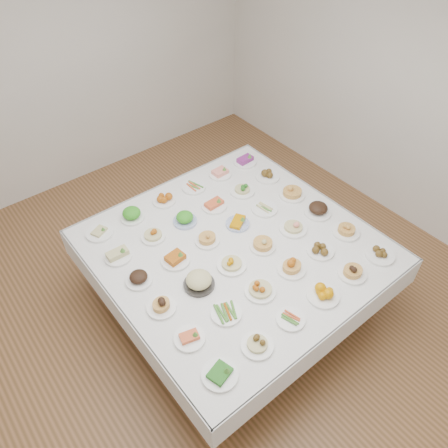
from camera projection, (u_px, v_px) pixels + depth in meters
room_envelope at (189, 132)px, 2.91m from camera, size 5.02×5.02×2.81m
display_table at (235, 250)px, 3.70m from camera, size 2.17×2.17×0.75m
dish_0 at (220, 372)px, 2.77m from camera, size 0.24×0.24×0.11m
dish_1 at (257, 343)px, 2.92m from camera, size 0.22×0.22×0.12m
dish_2 at (291, 319)px, 3.10m from camera, size 0.21×0.21×0.05m
dish_3 at (324, 292)px, 3.22m from camera, size 0.24×0.24×0.12m
dish_4 at (353, 270)px, 3.37m from camera, size 0.22×0.22×0.13m
dish_5 at (380, 253)px, 3.53m from camera, size 0.23×0.23×0.09m
dish_6 at (189, 337)px, 2.97m from camera, size 0.21×0.21×0.09m
dish_7 at (226, 313)px, 3.13m from camera, size 0.22×0.22×0.05m
dish_8 at (261, 287)px, 3.24m from camera, size 0.24×0.24×0.14m
dish_9 at (292, 265)px, 3.40m from camera, size 0.22×0.22×0.14m
dish_10 at (321, 248)px, 3.56m from camera, size 0.22×0.22×0.10m
dish_11 at (347, 229)px, 3.72m from camera, size 0.23×0.23×0.12m
dish_12 at (161, 304)px, 3.14m from camera, size 0.22×0.22×0.12m
dish_13 at (199, 280)px, 3.29m from camera, size 0.24×0.24×0.15m
dish_14 at (232, 261)px, 3.44m from camera, size 0.23×0.23×0.13m
dish_15 at (263, 243)px, 3.59m from camera, size 0.21×0.21×0.12m
dish_16 at (294, 224)px, 3.74m from camera, size 0.25×0.25×0.13m
dish_17 at (318, 207)px, 3.89m from camera, size 0.25×0.25×0.15m
dish_18 at (139, 277)px, 3.34m from camera, size 0.21×0.21×0.11m
dish_19 at (175, 258)px, 3.49m from camera, size 0.23×0.23×0.10m
dish_20 at (207, 238)px, 3.64m from camera, size 0.21×0.21×0.11m
dish_21 at (238, 222)px, 3.80m from camera, size 0.21×0.21×0.09m
dish_22 at (264, 208)px, 3.96m from camera, size 0.23×0.23×0.05m
dish_23 at (293, 190)px, 4.07m from camera, size 0.24×0.24×0.14m
dish_24 at (117, 254)px, 3.52m from camera, size 0.22×0.22×0.10m
dish_25 at (153, 233)px, 3.67m from camera, size 0.21×0.21×0.11m
dish_26 at (185, 218)px, 3.82m from camera, size 0.21×0.21×0.11m
dish_27 at (214, 203)px, 3.97m from camera, size 0.23×0.23×0.10m
dish_28 at (242, 187)px, 4.11m from camera, size 0.23×0.23×0.13m
dish_29 at (268, 174)px, 4.28m from camera, size 0.23×0.23×0.11m
dish_30 at (99, 231)px, 3.72m from camera, size 0.23×0.23×0.09m
dish_31 at (132, 214)px, 3.85m from camera, size 0.21×0.21×0.11m
dish_32 at (164, 199)px, 4.02m from camera, size 0.21×0.21×0.10m
dish_33 at (194, 186)px, 4.18m from camera, size 0.23×0.23×0.05m
dish_34 at (220, 172)px, 4.32m from camera, size 0.22×0.22×0.09m
dish_35 at (245, 160)px, 4.47m from camera, size 0.23×0.23×0.10m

